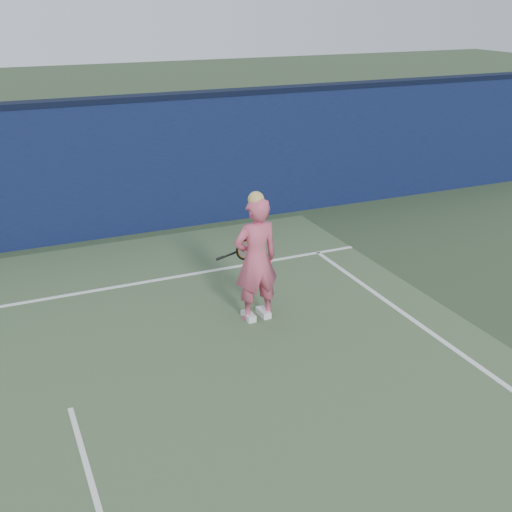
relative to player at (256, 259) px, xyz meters
name	(u,v)px	position (x,y,z in m)	size (l,w,h in m)	color
ground	(86,465)	(-2.79, -2.18, -0.91)	(80.00, 80.00, 0.00)	#304329
backstop_wall	(15,180)	(-2.79, 4.32, 0.34)	(24.00, 0.40, 2.50)	#0D123B
wall_cap	(4,106)	(-2.79, 4.32, 1.64)	(24.00, 0.42, 0.10)	black
player	(256,259)	(0.00, 0.00, 0.00)	(0.68, 0.46, 1.88)	#D1516F
racket	(243,250)	(-0.02, 0.41, -0.01)	(0.59, 0.15, 0.32)	black
court_lines	(92,485)	(-2.79, -2.51, -0.90)	(11.00, 12.04, 0.01)	white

